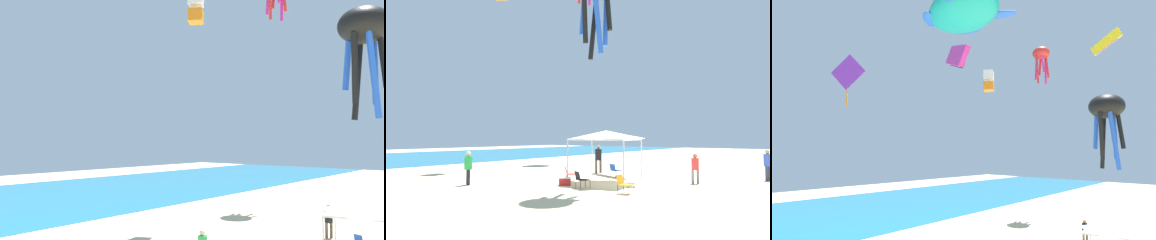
{
  "view_description": "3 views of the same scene",
  "coord_description": "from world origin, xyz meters",
  "views": [
    {
      "loc": [
        -18.36,
        -2.76,
        5.57
      ],
      "look_at": [
        -0.78,
        12.07,
        6.81
      ],
      "focal_mm": 36.21,
      "sensor_mm": 36.0,
      "label": 1
    },
    {
      "loc": [
        -16.13,
        -7.64,
        2.52
      ],
      "look_at": [
        -1.13,
        3.69,
        3.41
      ],
      "focal_mm": 32.5,
      "sensor_mm": 36.0,
      "label": 2
    },
    {
      "loc": [
        -20.44,
        -3.21,
        7.32
      ],
      "look_at": [
        -0.78,
        15.03,
        10.6
      ],
      "focal_mm": 26.07,
      "sensor_mm": 36.0,
      "label": 3
    }
  ],
  "objects": [
    {
      "name": "person_by_tent",
      "position": [
        -5.12,
        7.82,
        1.02
      ],
      "size": [
        0.41,
        0.43,
        1.74
      ],
      "rotation": [
        0.0,
        0.0,
        4.23
      ],
      "color": "black",
      "rests_on": "ground"
    },
    {
      "name": "cooler_box",
      "position": [
        -2.18,
        3.75,
        0.2
      ],
      "size": [
        0.7,
        0.74,
        0.4
      ],
      "color": "red",
      "rests_on": "ground"
    },
    {
      "name": "person_kite_handler",
      "position": [
        3.92,
        5.74,
        1.13
      ],
      "size": [
        0.47,
        0.46,
        1.92
      ],
      "rotation": [
        0.0,
        0.0,
        2.66
      ],
      "color": "brown",
      "rests_on": "ground"
    },
    {
      "name": "ground",
      "position": [
        0.0,
        0.0,
        -0.05
      ],
      "size": [
        120.0,
        120.0,
        0.1
      ],
      "primitive_type": "cube",
      "color": "beige"
    },
    {
      "name": "canopy_tent",
      "position": [
        -0.09,
        2.57,
        2.56
      ],
      "size": [
        3.8,
        3.7,
        2.84
      ],
      "rotation": [
        0.0,
        0.0,
        0.2
      ],
      "color": "#B7B7BC",
      "rests_on": "ground"
    },
    {
      "name": "folding_chair_left_of_tent",
      "position": [
        -2.46,
        2.52,
        0.47
      ],
      "size": [
        0.79,
        0.75,
        0.82
      ],
      "rotation": [
        0.0,
        0.0,
        1.08
      ],
      "color": "black",
      "rests_on": "ground"
    },
    {
      "name": "folding_chair_facing_ocean",
      "position": [
        -2.68,
        0.02,
        0.47
      ],
      "size": [
        0.55,
        0.63,
        0.82
      ],
      "rotation": [
        0.0,
        0.0,
        0.0
      ],
      "color": "black",
      "rests_on": "ground"
    },
    {
      "name": "person_far_stroller",
      "position": [
        6.18,
        -4.31,
        1.04
      ],
      "size": [
        0.47,
        0.42,
        1.78
      ],
      "rotation": [
        0.0,
        0.0,
        2.92
      ],
      "color": "#33384C",
      "rests_on": "ground"
    },
    {
      "name": "person_beachcomber",
      "position": [
        2.43,
        -1.43,
        0.94
      ],
      "size": [
        0.38,
        0.38,
        1.61
      ],
      "rotation": [
        0.0,
        0.0,
        2.29
      ],
      "color": "slate",
      "rests_on": "ground"
    },
    {
      "name": "folding_chair_right_of_tent",
      "position": [
        2.49,
        3.57,
        0.47
      ],
      "size": [
        0.76,
        0.7,
        0.82
      ],
      "rotation": [
        0.0,
        0.0,
        1.23
      ],
      "color": "black",
      "rests_on": "ground"
    },
    {
      "name": "folding_chair_near_cooler",
      "position": [
        -0.75,
        4.6,
        0.47
      ],
      "size": [
        0.79,
        0.81,
        0.82
      ],
      "rotation": [
        0.0,
        0.0,
        0.65
      ],
      "color": "black",
      "rests_on": "ground"
    }
  ]
}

